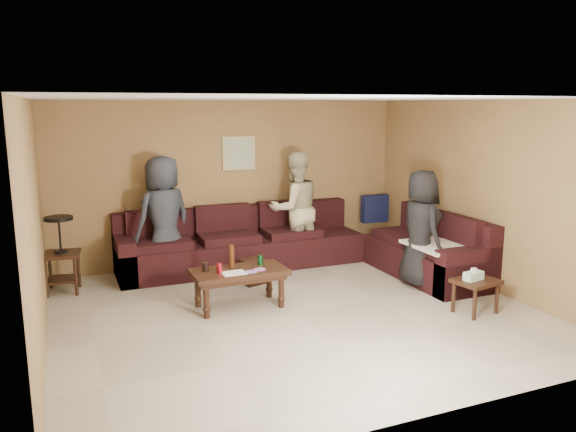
% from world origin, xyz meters
% --- Properties ---
extents(room, '(5.60, 5.50, 2.50)m').
position_xyz_m(room, '(0.00, 0.00, 1.66)').
color(room, '#ACA291').
rests_on(room, ground).
extents(sectional_sofa, '(4.65, 2.90, 0.97)m').
position_xyz_m(sectional_sofa, '(0.81, 1.52, 0.33)').
color(sectional_sofa, black).
rests_on(sectional_sofa, ground).
extents(coffee_table, '(1.14, 0.58, 0.76)m').
position_xyz_m(coffee_table, '(-0.57, 0.44, 0.40)').
color(coffee_table, black).
rests_on(coffee_table, ground).
extents(end_table_left, '(0.51, 0.51, 1.02)m').
position_xyz_m(end_table_left, '(-2.54, 1.85, 0.53)').
color(end_table_left, black).
rests_on(end_table_left, ground).
extents(side_table_right, '(0.56, 0.49, 0.56)m').
position_xyz_m(side_table_right, '(1.96, -0.82, 0.36)').
color(side_table_right, black).
rests_on(side_table_right, ground).
extents(waste_bin, '(0.35, 0.35, 0.34)m').
position_xyz_m(waste_bin, '(-0.12, 1.26, 0.17)').
color(waste_bin, black).
rests_on(waste_bin, ground).
extents(wall_art, '(0.52, 0.04, 0.52)m').
position_xyz_m(wall_art, '(0.10, 2.48, 1.70)').
color(wall_art, tan).
rests_on(wall_art, ground).
extents(person_left, '(1.01, 0.85, 1.75)m').
position_xyz_m(person_left, '(-1.17, 1.99, 0.87)').
color(person_left, '#292E39').
rests_on(person_left, ground).
extents(person_middle, '(0.88, 0.71, 1.75)m').
position_xyz_m(person_middle, '(0.81, 1.93, 0.87)').
color(person_middle, '#BEB68D').
rests_on(person_middle, ground).
extents(person_right, '(0.54, 0.80, 1.59)m').
position_xyz_m(person_right, '(1.96, 0.30, 0.80)').
color(person_right, black).
rests_on(person_right, ground).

